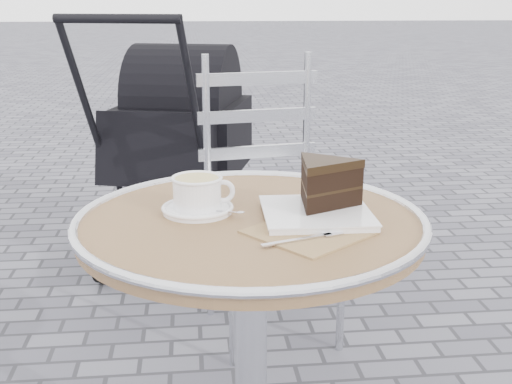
{
  "coord_description": "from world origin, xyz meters",
  "views": [
    {
      "loc": [
        -0.12,
        -1.23,
        1.15
      ],
      "look_at": [
        0.01,
        0.02,
        0.78
      ],
      "focal_mm": 45.0,
      "sensor_mm": 36.0,
      "label": 1
    }
  ],
  "objects": [
    {
      "name": "cafe_table",
      "position": [
        0.0,
        0.0,
        0.57
      ],
      "size": [
        0.72,
        0.72,
        0.74
      ],
      "color": "silver",
      "rests_on": "ground"
    },
    {
      "name": "baby_stroller",
      "position": [
        -0.17,
        1.67,
        0.5
      ],
      "size": [
        0.75,
        1.16,
        1.11
      ],
      "rotation": [
        0.0,
        0.0,
        -0.28
      ],
      "color": "black",
      "rests_on": "ground"
    },
    {
      "name": "cake_plate_set",
      "position": [
        0.15,
        0.01,
        0.78
      ],
      "size": [
        0.28,
        0.34,
        0.12
      ],
      "rotation": [
        0.0,
        0.0,
        -0.03
      ],
      "color": "#967352",
      "rests_on": "cafe_table"
    },
    {
      "name": "cappuccino_set",
      "position": [
        -0.1,
        0.05,
        0.76
      ],
      "size": [
        0.16,
        0.15,
        0.07
      ],
      "rotation": [
        0.0,
        0.0,
        0.08
      ],
      "color": "white",
      "rests_on": "cafe_table"
    },
    {
      "name": "bistro_chair",
      "position": [
        0.14,
        0.96,
        0.61
      ],
      "size": [
        0.51,
        0.51,
        0.98
      ],
      "rotation": [
        0.0,
        0.0,
        0.17
      ],
      "color": "silver",
      "rests_on": "ground"
    }
  ]
}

